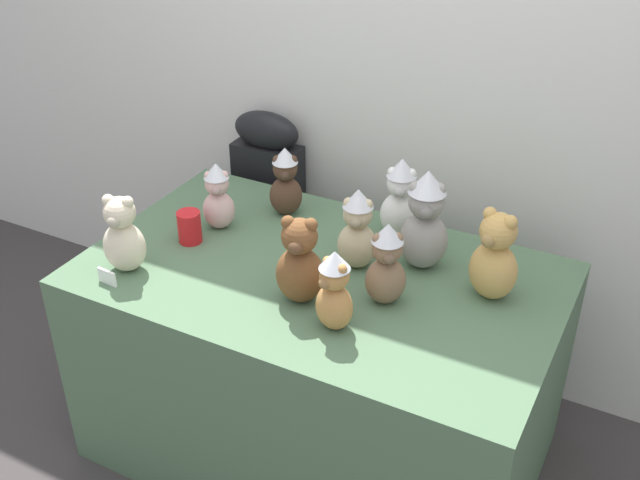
# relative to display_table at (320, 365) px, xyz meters

# --- Properties ---
(wall_back) EXTENTS (7.00, 0.08, 2.60)m
(wall_back) POSITION_rel_display_table_xyz_m (0.00, 0.70, 0.92)
(wall_back) COLOR silver
(wall_back) RESTS_ON ground_plane
(display_table) EXTENTS (1.51, 0.90, 0.76)m
(display_table) POSITION_rel_display_table_xyz_m (0.00, 0.00, 0.00)
(display_table) COLOR #4C6B4C
(display_table) RESTS_ON ground_plane
(instrument_case) EXTENTS (0.28, 0.12, 1.00)m
(instrument_case) POSITION_rel_display_table_xyz_m (-0.54, 0.58, 0.12)
(instrument_case) COLOR black
(instrument_case) RESTS_ON ground_plane
(teddy_bear_cream) EXTENTS (0.16, 0.15, 0.27)m
(teddy_bear_cream) POSITION_rel_display_table_xyz_m (-0.55, -0.27, 0.50)
(teddy_bear_cream) COLOR beige
(teddy_bear_cream) RESTS_ON display_table
(teddy_bear_mocha) EXTENTS (0.16, 0.15, 0.27)m
(teddy_bear_mocha) POSITION_rel_display_table_xyz_m (0.24, -0.05, 0.51)
(teddy_bear_mocha) COLOR #7F6047
(teddy_bear_mocha) RESTS_ON display_table
(teddy_bear_chestnut) EXTENTS (0.17, 0.16, 0.28)m
(teddy_bear_chestnut) POSITION_rel_display_table_xyz_m (0.02, -0.16, 0.51)
(teddy_bear_chestnut) COLOR brown
(teddy_bear_chestnut) RESTS_ON display_table
(teddy_bear_blush) EXTENTS (0.14, 0.14, 0.25)m
(teddy_bear_blush) POSITION_rel_display_table_xyz_m (-0.44, 0.09, 0.50)
(teddy_bear_blush) COLOR beige
(teddy_bear_blush) RESTS_ON display_table
(teddy_bear_ash) EXTENTS (0.19, 0.18, 0.34)m
(teddy_bear_ash) POSITION_rel_display_table_xyz_m (0.27, 0.19, 0.55)
(teddy_bear_ash) COLOR gray
(teddy_bear_ash) RESTS_ON display_table
(teddy_bear_honey) EXTENTS (0.18, 0.16, 0.29)m
(teddy_bear_honey) POSITION_rel_display_table_xyz_m (0.51, 0.12, 0.52)
(teddy_bear_honey) COLOR tan
(teddy_bear_honey) RESTS_ON display_table
(teddy_bear_caramel) EXTENTS (0.14, 0.13, 0.25)m
(teddy_bear_caramel) POSITION_rel_display_table_xyz_m (0.17, -0.23, 0.50)
(teddy_bear_caramel) COLOR #B27A42
(teddy_bear_caramel) RESTS_ON display_table
(teddy_bear_snow) EXTENTS (0.16, 0.14, 0.29)m
(teddy_bear_snow) POSITION_rel_display_table_xyz_m (0.13, 0.33, 0.52)
(teddy_bear_snow) COLOR white
(teddy_bear_snow) RESTS_ON display_table
(teddy_bear_cocoa) EXTENTS (0.15, 0.14, 0.26)m
(teddy_bear_cocoa) POSITION_rel_display_table_xyz_m (-0.29, 0.28, 0.51)
(teddy_bear_cocoa) COLOR #4C3323
(teddy_bear_cocoa) RESTS_ON display_table
(teddy_bear_sand) EXTENTS (0.15, 0.14, 0.28)m
(teddy_bear_sand) POSITION_rel_display_table_xyz_m (0.09, 0.09, 0.52)
(teddy_bear_sand) COLOR #CCB78E
(teddy_bear_sand) RESTS_ON display_table
(party_cup_red) EXTENTS (0.08, 0.08, 0.11)m
(party_cup_red) POSITION_rel_display_table_xyz_m (-0.48, -0.03, 0.44)
(party_cup_red) COLOR red
(party_cup_red) RESTS_ON display_table
(name_card_front_left) EXTENTS (0.07, 0.01, 0.05)m
(name_card_front_left) POSITION_rel_display_table_xyz_m (-0.55, -0.36, 0.41)
(name_card_front_left) COLOR white
(name_card_front_left) RESTS_ON display_table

